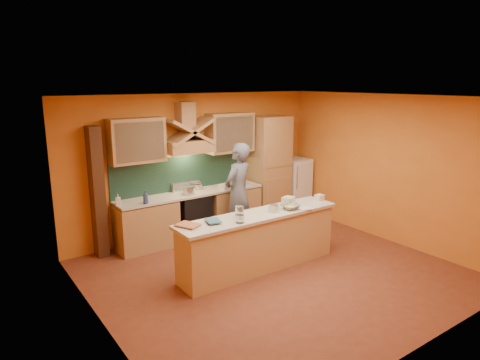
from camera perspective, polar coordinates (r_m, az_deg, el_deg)
floor at (r=7.11m, az=4.66°, el=-12.24°), size 5.50×5.00×0.01m
ceiling at (r=6.43m, az=5.13°, el=10.93°), size 5.50×5.00×0.01m
wall_back at (r=8.64m, az=-5.83°, el=2.14°), size 5.50×0.02×2.80m
wall_front at (r=5.07m, az=23.50°, el=-6.92°), size 5.50×0.02×2.80m
wall_left at (r=5.36m, az=-18.39°, el=-5.43°), size 0.02×5.00×2.80m
wall_right at (r=8.62m, az=19.03°, el=1.45°), size 0.02×5.00×2.80m
base_cabinet_left at (r=8.10m, az=-12.36°, el=-5.97°), size 1.10×0.60×0.86m
base_cabinet_right at (r=8.96m, az=-1.11°, el=-3.79°), size 1.10×0.60×0.86m
counter_top at (r=8.36m, az=-6.53°, el=-1.78°), size 3.00×0.62×0.04m
stove at (r=8.48m, az=-6.45°, el=-4.72°), size 0.60×0.58×0.90m
backsplash at (r=8.52m, az=-7.51°, el=0.90°), size 3.00×0.03×0.70m
range_hood at (r=8.21m, az=-6.86°, el=4.50°), size 0.92×0.50×0.24m
hood_chimney at (r=8.23m, az=-7.31°, el=8.58°), size 0.30×0.30×0.50m
upper_cabinet_left at (r=7.84m, az=-13.63°, el=5.14°), size 1.00×0.35×0.80m
upper_cabinet_right at (r=8.76m, az=-1.35°, el=6.33°), size 1.00×0.35×0.80m
pantry_column at (r=9.36m, az=3.94°, el=1.47°), size 0.80×0.60×2.30m
fridge at (r=9.95m, az=7.25°, el=-0.85°), size 0.58×0.60×1.30m
trim_column_left at (r=7.78m, az=-18.48°, el=-1.62°), size 0.20×0.30×2.30m
island_body at (r=7.09m, az=2.53°, el=-8.41°), size 2.80×0.55×0.88m
island_top at (r=6.93m, az=2.57°, el=-4.71°), size 2.90×0.62×0.05m
person at (r=8.18m, az=-0.27°, el=-1.64°), size 0.81×0.68×1.91m
pot_large at (r=8.22m, az=-6.86°, el=-1.48°), size 0.26×0.26×0.16m
pot_small at (r=8.56m, az=-5.79°, el=-0.93°), size 0.26×0.26×0.14m
soap_bottle_a at (r=7.76m, az=-15.95°, el=-2.52°), size 0.11×0.11×0.19m
soap_bottle_b at (r=7.69m, az=-12.47°, el=-2.23°), size 0.10×0.10×0.25m
bowl_back at (r=9.02m, az=-0.56°, el=-0.19°), size 0.34×0.34×0.08m
dish_rack at (r=8.57m, az=-1.84°, el=-0.85°), size 0.30×0.25×0.10m
book_lower at (r=6.29m, az=-7.58°, el=-6.32°), size 0.37×0.41×0.03m
book_upper at (r=6.46m, az=-4.49°, el=-5.53°), size 0.27×0.32×0.02m
jar_large at (r=6.71m, az=-0.10°, el=-4.26°), size 0.17×0.17×0.18m
jar_small at (r=6.47m, az=-0.01°, el=-5.19°), size 0.17×0.17×0.13m
kitchen_scale at (r=7.02m, az=4.52°, el=-3.83°), size 0.15×0.15×0.10m
mixing_bowl at (r=7.20m, az=6.72°, el=-3.58°), size 0.31×0.31×0.07m
cloth at (r=7.24m, az=8.55°, el=-3.79°), size 0.26×0.23×0.01m
grocery_bag_a at (r=7.45m, az=6.46°, el=-2.76°), size 0.24×0.22×0.13m
grocery_bag_b at (r=7.80m, az=10.53°, el=-2.30°), size 0.18×0.15×0.10m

